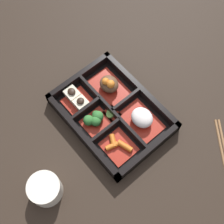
# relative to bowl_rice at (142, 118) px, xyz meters

# --- Properties ---
(ground_plane) EXTENTS (3.00, 3.00, 0.00)m
(ground_plane) POSITION_rel_bowl_rice_xyz_m (-0.07, -0.05, -0.03)
(ground_plane) COLOR black
(bento_base) EXTENTS (0.30, 0.22, 0.01)m
(bento_base) POSITION_rel_bowl_rice_xyz_m (-0.07, -0.05, -0.02)
(bento_base) COLOR black
(bento_base) RESTS_ON ground_plane
(bento_rim) EXTENTS (0.30, 0.22, 0.04)m
(bento_rim) POSITION_rel_bowl_rice_xyz_m (-0.07, -0.05, -0.01)
(bento_rim) COLOR black
(bento_rim) RESTS_ON ground_plane
(bowl_stew) EXTENTS (0.12, 0.08, 0.06)m
(bowl_stew) POSITION_rel_bowl_rice_xyz_m (-0.13, -0.00, 0.00)
(bowl_stew) COLOR maroon
(bowl_stew) RESTS_ON bento_base
(bowl_rice) EXTENTS (0.12, 0.08, 0.04)m
(bowl_rice) POSITION_rel_bowl_rice_xyz_m (0.00, 0.00, 0.00)
(bowl_rice) COLOR maroon
(bowl_rice) RESTS_ON bento_base
(bowl_tofu) EXTENTS (0.08, 0.07, 0.04)m
(bowl_tofu) POSITION_rel_bowl_rice_xyz_m (-0.16, -0.10, -0.01)
(bowl_tofu) COLOR maroon
(bowl_tofu) RESTS_ON bento_base
(bowl_greens) EXTENTS (0.06, 0.07, 0.04)m
(bowl_greens) POSITION_rel_bowl_rice_xyz_m (-0.08, -0.10, -0.00)
(bowl_greens) COLOR maroon
(bowl_greens) RESTS_ON bento_base
(bowl_carrots) EXTENTS (0.08, 0.07, 0.02)m
(bowl_carrots) POSITION_rel_bowl_rice_xyz_m (0.01, -0.10, -0.01)
(bowl_carrots) COLOR maroon
(bowl_carrots) RESTS_ON bento_base
(bowl_pickles) EXTENTS (0.04, 0.04, 0.01)m
(bowl_pickles) POSITION_rel_bowl_rice_xyz_m (-0.07, -0.05, -0.01)
(bowl_pickles) COLOR maroon
(bowl_pickles) RESTS_ON bento_base
(tea_cup) EXTENTS (0.08, 0.08, 0.06)m
(tea_cup) POSITION_rel_bowl_rice_xyz_m (-0.02, -0.31, 0.00)
(tea_cup) COLOR beige
(tea_cup) RESTS_ON ground_plane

